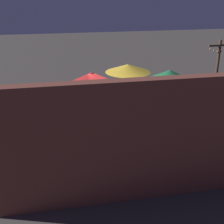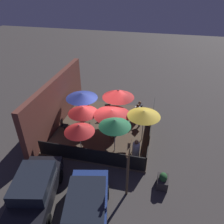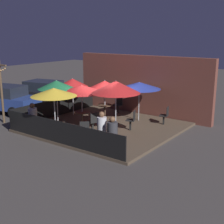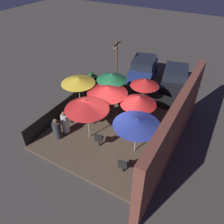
# 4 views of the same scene
# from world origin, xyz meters

# --- Properties ---
(ground_plane) EXTENTS (60.00, 60.00, 0.00)m
(ground_plane) POSITION_xyz_m (0.00, 0.00, 0.00)
(ground_plane) COLOR #423D3A
(patio_deck) EXTENTS (6.81, 6.32, 0.12)m
(patio_deck) POSITION_xyz_m (0.00, 0.00, 0.06)
(patio_deck) COLOR brown
(patio_deck) RESTS_ON ground_plane
(building_wall) EXTENTS (8.41, 0.36, 3.39)m
(building_wall) POSITION_xyz_m (0.00, 3.39, 1.70)
(building_wall) COLOR brown
(building_wall) RESTS_ON ground_plane
(fence_front) EXTENTS (6.61, 0.05, 0.95)m
(fence_front) POSITION_xyz_m (0.00, -3.12, 0.59)
(fence_front) COLOR black
(fence_front) RESTS_ON patio_deck
(fence_side_left) EXTENTS (0.05, 6.12, 0.95)m
(fence_side_left) POSITION_xyz_m (-3.36, 0.00, 0.59)
(fence_side_left) COLOR black
(fence_side_left) RESTS_ON patio_deck
(patio_umbrella_0) EXTENTS (2.28, 2.28, 2.05)m
(patio_umbrella_0) POSITION_xyz_m (-0.87, -0.71, 1.99)
(patio_umbrella_0) COLOR #B2B2B7
(patio_umbrella_0) RESTS_ON patio_deck
(patio_umbrella_1) EXTENTS (1.91, 1.91, 2.04)m
(patio_umbrella_1) POSITION_xyz_m (-0.90, 1.15, 1.93)
(patio_umbrella_1) COLOR #B2B2B7
(patio_umbrella_1) RESTS_ON patio_deck
(patio_umbrella_2) EXTENTS (2.19, 2.19, 2.43)m
(patio_umbrella_2) POSITION_xyz_m (1.11, -0.67, 2.27)
(patio_umbrella_2) COLOR #B2B2B7
(patio_umbrella_2) RESTS_ON patio_deck
(patio_umbrella_3) EXTENTS (1.99, 1.99, 2.19)m
(patio_umbrella_3) POSITION_xyz_m (-0.76, -2.62, 2.13)
(patio_umbrella_3) COLOR #B2B2B7
(patio_umbrella_3) RESTS_ON patio_deck
(patio_umbrella_4) EXTENTS (2.22, 2.22, 2.03)m
(patio_umbrella_4) POSITION_xyz_m (0.79, 1.84, 1.97)
(patio_umbrella_4) COLOR #B2B2B7
(patio_umbrella_4) RESTS_ON patio_deck
(patio_umbrella_5) EXTENTS (1.70, 1.70, 2.05)m
(patio_umbrella_5) POSITION_xyz_m (-2.79, 0.70, 1.94)
(patio_umbrella_5) COLOR #B2B2B7
(patio_umbrella_5) RESTS_ON patio_deck
(patio_umbrella_6) EXTENTS (1.83, 1.83, 2.23)m
(patio_umbrella_6) POSITION_xyz_m (-2.12, -1.15, 2.13)
(patio_umbrella_6) COLOR #B2B2B7
(patio_umbrella_6) RESTS_ON patio_deck
(dining_table_0) EXTENTS (0.82, 0.82, 0.73)m
(dining_table_0) POSITION_xyz_m (-0.87, -0.71, 0.70)
(dining_table_0) COLOR #4C3828
(dining_table_0) RESTS_ON patio_deck
(dining_table_1) EXTENTS (0.78, 0.78, 0.74)m
(dining_table_1) POSITION_xyz_m (-0.90, 1.15, 0.70)
(dining_table_1) COLOR #4C3828
(dining_table_1) RESTS_ON patio_deck
(patio_chair_0) EXTENTS (0.52, 0.52, 0.93)m
(patio_chair_0) POSITION_xyz_m (0.13, -1.09, 0.63)
(patio_chair_0) COLOR black
(patio_chair_0) RESTS_ON patio_deck
(patio_chair_1) EXTENTS (0.43, 0.43, 0.91)m
(patio_chair_1) POSITION_xyz_m (-1.01, 2.59, 0.61)
(patio_chair_1) COLOR black
(patio_chair_1) RESTS_ON patio_deck
(patio_chair_2) EXTENTS (0.49, 0.49, 0.93)m
(patio_chair_2) POSITION_xyz_m (2.27, 1.95, 0.63)
(patio_chair_2) COLOR black
(patio_chair_2) RESTS_ON patio_deck
(patio_chair_3) EXTENTS (0.57, 0.57, 0.91)m
(patio_chair_3) POSITION_xyz_m (0.68, -2.33, 0.61)
(patio_chair_3) COLOR black
(patio_chair_3) RESTS_ON patio_deck
(patio_chair_4) EXTENTS (0.51, 0.51, 0.96)m
(patio_chair_4) POSITION_xyz_m (1.44, 0.16, 0.65)
(patio_chair_4) COLOR black
(patio_chair_4) RESTS_ON patio_deck
(patron_0) EXTENTS (0.60, 0.60, 1.24)m
(patron_0) POSITION_xyz_m (1.96, -2.10, 0.67)
(patron_0) COLOR #333338
(patron_0) RESTS_ON patio_deck
(patron_1) EXTENTS (0.58, 0.58, 1.28)m
(patron_1) POSITION_xyz_m (-2.45, -2.45, 0.68)
(patron_1) COLOR silver
(patron_1) RESTS_ON patio_deck
(patron_2) EXTENTS (0.42, 0.42, 1.34)m
(patron_2) POSITION_xyz_m (1.37, -2.03, 0.72)
(patron_2) COLOR silver
(patron_2) RESTS_ON patio_deck
(planter_box) EXTENTS (0.76, 0.53, 0.83)m
(planter_box) POSITION_xyz_m (-4.00, -4.04, 0.36)
(planter_box) COLOR #332D2D
(planter_box) RESTS_ON ground_plane
(light_post) EXTENTS (1.10, 0.12, 3.27)m
(light_post) POSITION_xyz_m (-4.90, -2.36, 1.85)
(light_post) COLOR brown
(light_post) RESTS_ON ground_plane
(parked_car_0) EXTENTS (4.26, 2.52, 1.62)m
(parked_car_0) POSITION_xyz_m (-6.66, -0.96, 0.84)
(parked_car_0) COLOR navy
(parked_car_0) RESTS_ON ground_plane
(parked_car_1) EXTENTS (4.16, 2.47, 1.62)m
(parked_car_1) POSITION_xyz_m (-6.25, 1.64, 0.84)
(parked_car_1) COLOR black
(parked_car_1) RESTS_ON ground_plane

